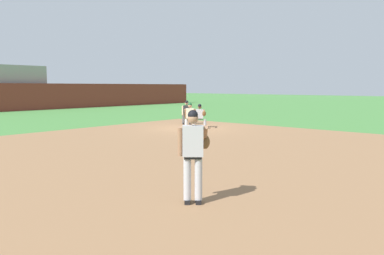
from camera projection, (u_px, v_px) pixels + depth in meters
The scene contains 10 objects.
ground_plane at pixel (191, 128), 20.81m from camera, with size 160.00×160.00×0.00m, color #47843D.
infield_dirt_patch at pixel (192, 148), 14.10m from camera, with size 18.00×18.00×0.01m, color #936B47.
first_base_bag at pixel (191, 127), 20.81m from camera, with size 0.38×0.38×0.09m, color white.
baseball at pixel (198, 135), 17.43m from camera, with size 0.07×0.07×0.07m, color white.
pitcher at pixel (194, 151), 7.31m from camera, with size 0.85×0.56×1.86m.
first_baseman at pixel (200, 115), 20.81m from camera, with size 0.77×1.07×1.34m.
baserunner at pixel (190, 115), 19.71m from camera, with size 0.65×0.68×1.46m.
umpire at pixel (187, 111), 22.75m from camera, with size 0.67×0.68×1.46m.
outfield_wall at pixel (14, 97), 34.97m from camera, with size 48.00×0.50×2.60m.
stadium_seating_block at pixel (2, 87), 36.48m from camera, with size 7.56×3.35×4.35m.
Camera 1 is at (-15.62, -13.55, 2.31)m, focal length 35.00 mm.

